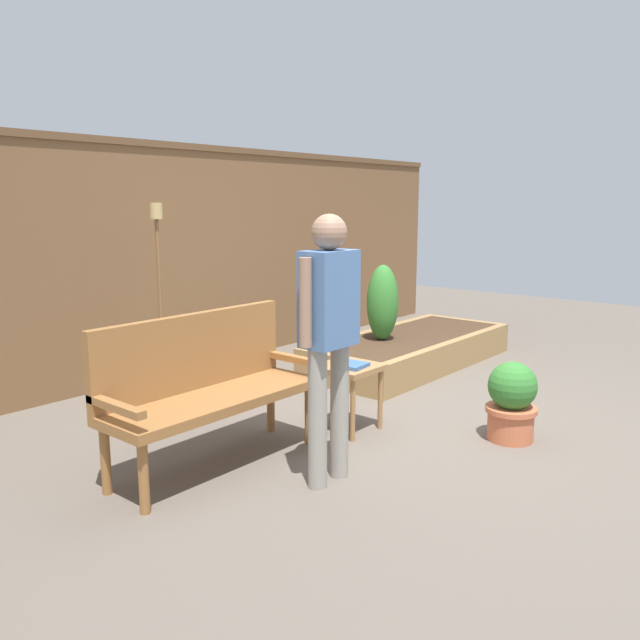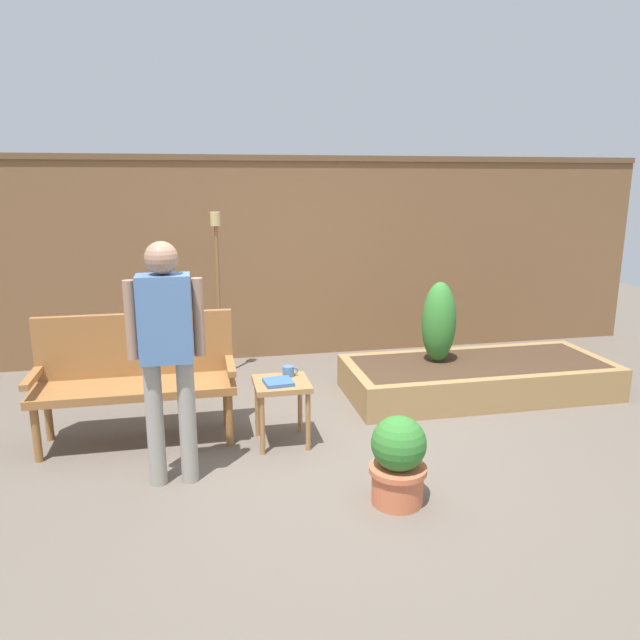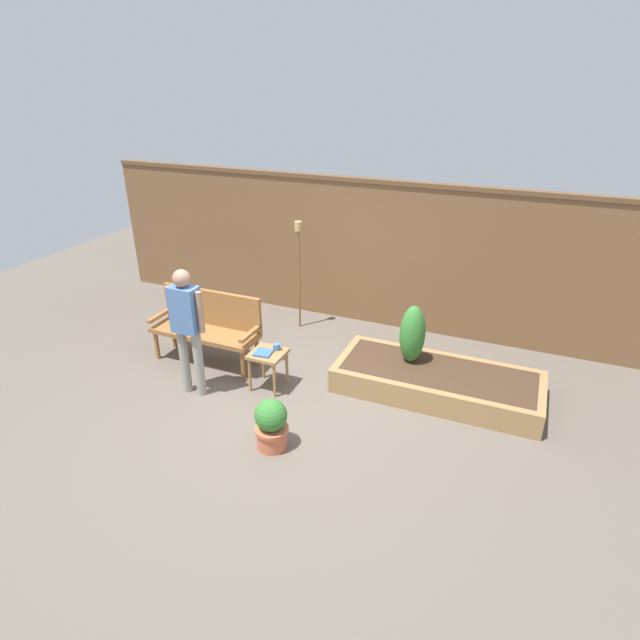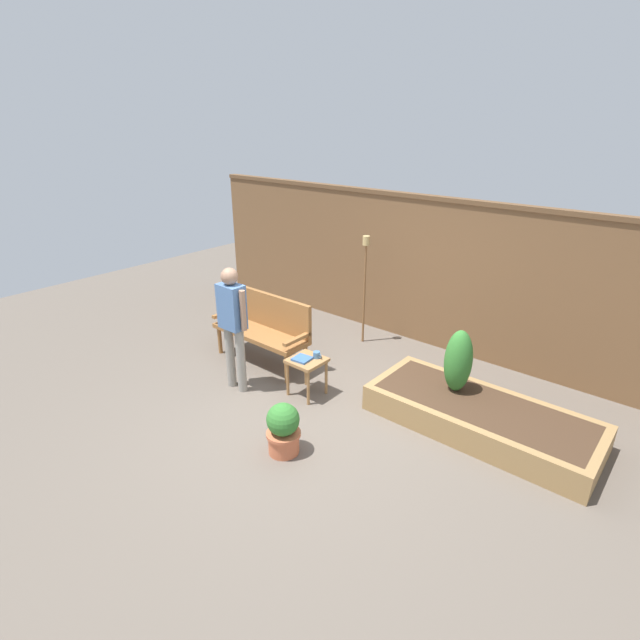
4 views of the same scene
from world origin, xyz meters
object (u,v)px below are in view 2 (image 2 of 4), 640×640
(person_by_bench, at_px, (167,343))
(side_table, at_px, (282,392))
(book_on_table, at_px, (278,382))
(cup_on_table, at_px, (289,371))
(tiki_torch, at_px, (217,265))
(shrub_near_bench, at_px, (439,322))
(potted_boxwood, at_px, (398,459))
(garden_bench, at_px, (136,369))

(person_by_bench, bearing_deg, side_table, 30.17)
(book_on_table, bearing_deg, cup_on_table, 50.95)
(cup_on_table, height_order, tiki_torch, tiki_torch)
(book_on_table, distance_m, person_by_bench, 0.95)
(tiki_torch, distance_m, person_by_bench, 2.17)
(shrub_near_bench, relative_size, person_by_bench, 0.47)
(potted_boxwood, distance_m, person_by_bench, 1.57)
(tiki_torch, bearing_deg, book_on_table, -78.95)
(garden_bench, bearing_deg, potted_boxwood, -39.10)
(tiki_torch, bearing_deg, cup_on_table, -74.49)
(side_table, height_order, potted_boxwood, potted_boxwood)
(book_on_table, bearing_deg, tiki_torch, 95.11)
(potted_boxwood, distance_m, tiki_torch, 2.94)
(garden_bench, bearing_deg, cup_on_table, -11.01)
(shrub_near_bench, bearing_deg, cup_on_table, -155.46)
(garden_bench, relative_size, shrub_near_bench, 1.97)
(book_on_table, xyz_separation_m, shrub_near_bench, (1.57, 0.82, 0.17))
(potted_boxwood, bearing_deg, shrub_near_bench, 60.79)
(potted_boxwood, bearing_deg, book_on_table, 122.26)
(side_table, bearing_deg, tiki_torch, 102.36)
(person_by_bench, bearing_deg, garden_bench, 109.59)
(side_table, distance_m, cup_on_table, 0.17)
(cup_on_table, relative_size, shrub_near_bench, 0.16)
(tiki_torch, bearing_deg, person_by_bench, -100.73)
(potted_boxwood, xyz_separation_m, person_by_bench, (-1.33, 0.54, 0.65))
(potted_boxwood, bearing_deg, cup_on_table, 114.26)
(tiki_torch, bearing_deg, garden_bench, -116.44)
(side_table, bearing_deg, cup_on_table, 55.83)
(side_table, distance_m, shrub_near_bench, 1.75)
(cup_on_table, height_order, person_by_bench, person_by_bench)
(garden_bench, relative_size, potted_boxwood, 2.61)
(side_table, height_order, tiki_torch, tiki_torch)
(shrub_near_bench, distance_m, tiki_torch, 2.16)
(shrub_near_bench, bearing_deg, side_table, -153.33)
(person_by_bench, bearing_deg, potted_boxwood, -21.93)
(book_on_table, xyz_separation_m, person_by_bench, (-0.74, -0.40, 0.44))
(book_on_table, height_order, person_by_bench, person_by_bench)
(tiki_torch, xyz_separation_m, person_by_bench, (-0.40, -2.13, -0.18))
(garden_bench, distance_m, side_table, 1.10)
(garden_bench, distance_m, person_by_bench, 0.90)
(side_table, height_order, book_on_table, book_on_table)
(potted_boxwood, xyz_separation_m, tiki_torch, (-0.93, 2.66, 0.83))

